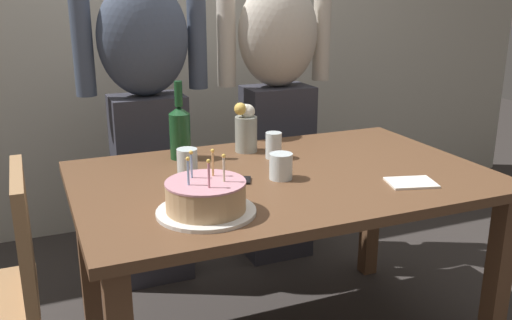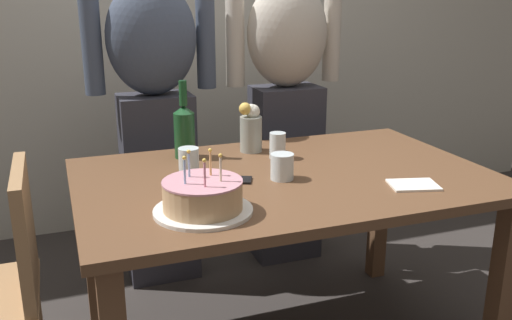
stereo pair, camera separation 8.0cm
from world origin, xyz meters
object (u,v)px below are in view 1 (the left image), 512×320
object	(u,v)px
person_man_bearded	(147,106)
flower_vase	(246,128)
water_glass_side	(187,164)
cell_phone	(230,180)
birthday_cake	(206,198)
napkin_stack	(411,183)
wine_bottle	(180,130)
person_woman_cardigan	(277,95)
water_glass_far	(281,166)
water_glass_near	(274,145)

from	to	relation	value
person_man_bearded	flower_vase	bearing A→B (deg)	124.42
water_glass_side	cell_phone	world-z (taller)	water_glass_side
birthday_cake	napkin_stack	bearing A→B (deg)	-1.36
birthday_cake	wine_bottle	bearing A→B (deg)	81.91
person_man_bearded	person_woman_cardigan	xyz separation A→B (m)	(0.67, 0.00, 0.00)
water_glass_far	wine_bottle	distance (m)	0.47
cell_phone	napkin_stack	distance (m)	0.63
water_glass_far	napkin_stack	bearing A→B (deg)	-29.62
birthday_cake	cell_phone	xyz separation A→B (m)	(0.17, 0.25, -0.04)
wine_bottle	napkin_stack	world-z (taller)	wine_bottle
wine_bottle	napkin_stack	size ratio (longest dim) A/B	1.92
water_glass_side	person_woman_cardigan	distance (m)	0.99
napkin_stack	person_woman_cardigan	size ratio (longest dim) A/B	0.10
water_glass_near	wine_bottle	size ratio (longest dim) A/B	0.34
birthday_cake	person_woman_cardigan	bearing A→B (deg)	55.47
water_glass_near	cell_phone	bearing A→B (deg)	-141.99
person_man_bearded	water_glass_near	bearing A→B (deg)	122.74
napkin_stack	cell_phone	bearing A→B (deg)	155.02
water_glass_side	cell_phone	distance (m)	0.16
water_glass_near	person_man_bearded	xyz separation A→B (m)	(-0.38, 0.59, 0.08)
water_glass_far	person_woman_cardigan	bearing A→B (deg)	66.05
birthday_cake	wine_bottle	size ratio (longest dim) A/B	0.98
water_glass_near	person_woman_cardigan	size ratio (longest dim) A/B	0.06
birthday_cake	flower_vase	size ratio (longest dim) A/B	1.46
flower_vase	person_woman_cardigan	world-z (taller)	person_woman_cardigan
water_glass_side	napkin_stack	xyz separation A→B (m)	(0.71, -0.34, -0.05)
birthday_cake	person_man_bearded	size ratio (longest dim) A/B	0.18
water_glass_near	wine_bottle	bearing A→B (deg)	157.76
water_glass_side	person_man_bearded	xyz separation A→B (m)	(0.01, 0.72, 0.08)
cell_phone	person_woman_cardigan	distance (m)	0.97
napkin_stack	person_woman_cardigan	world-z (taller)	person_woman_cardigan
cell_phone	napkin_stack	world-z (taller)	same
water_glass_near	cell_phone	xyz separation A→B (m)	(-0.26, -0.20, -0.05)
water_glass_near	flower_vase	world-z (taller)	flower_vase
water_glass_near	napkin_stack	distance (m)	0.57
water_glass_far	person_woman_cardigan	size ratio (longest dim) A/B	0.06
birthday_cake	wine_bottle	world-z (taller)	wine_bottle
birthday_cake	water_glass_near	xyz separation A→B (m)	(0.43, 0.45, 0.00)
cell_phone	person_woman_cardigan	xyz separation A→B (m)	(0.55, 0.79, 0.13)
birthday_cake	water_glass_near	size ratio (longest dim) A/B	2.90
birthday_cake	water_glass_far	world-z (taller)	birthday_cake
flower_vase	birthday_cake	bearing A→B (deg)	-121.76
wine_bottle	person_woman_cardigan	size ratio (longest dim) A/B	0.19
water_glass_side	napkin_stack	bearing A→B (deg)	-25.78
water_glass_far	flower_vase	bearing A→B (deg)	87.59
birthday_cake	flower_vase	world-z (taller)	flower_vase
person_man_bearded	birthday_cake	bearing A→B (deg)	87.25
water_glass_side	water_glass_far	bearing A→B (deg)	-20.49
water_glass_near	napkin_stack	world-z (taller)	water_glass_near
water_glass_far	water_glass_side	xyz separation A→B (m)	(-0.31, 0.12, 0.01)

